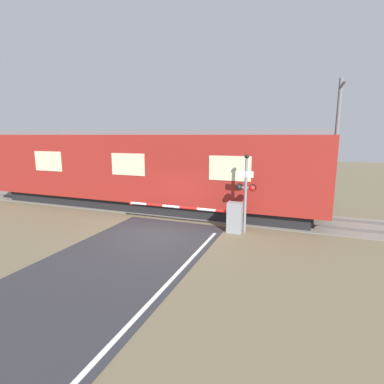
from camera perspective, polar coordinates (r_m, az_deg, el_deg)
name	(u,v)px	position (r m, az deg, el deg)	size (l,w,h in m)	color
ground_plane	(157,235)	(12.26, -6.61, -8.17)	(80.00, 80.00, 0.00)	#6B6047
track_bed	(193,211)	(15.78, 0.10, -3.68)	(36.00, 3.20, 0.13)	slate
train	(144,169)	(16.57, -9.06, 4.39)	(18.69, 3.22, 4.22)	black
crossing_barrier	(226,216)	(12.55, 6.46, -4.53)	(5.32, 0.44, 1.27)	gray
signal_post	(246,189)	(12.31, 10.18, 0.63)	(0.84, 0.26, 3.22)	gray
catenary_pole	(336,145)	(16.69, 25.70, 8.06)	(0.20, 1.90, 6.66)	slate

